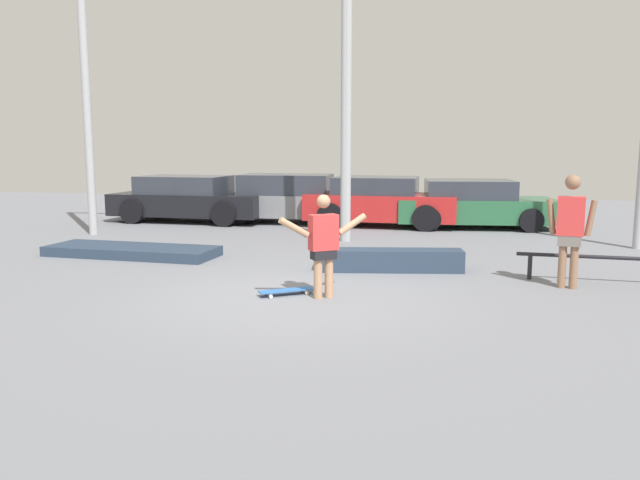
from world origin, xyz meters
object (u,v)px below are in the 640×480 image
at_px(manual_pad, 132,251).
at_px(grind_rail, 596,261).
at_px(parked_car_red, 380,202).
at_px(parked_car_green, 473,204).
at_px(skateboard, 286,291).
at_px(parked_car_grey, 291,199).
at_px(skateboarder, 324,242).
at_px(parked_car_black, 189,199).
at_px(bystander, 570,226).
at_px(grind_box, 391,260).

relative_size(manual_pad, grind_rail, 1.42).
bearing_deg(parked_car_red, parked_car_green, 5.47).
height_order(skateboard, parked_car_grey, parked_car_grey).
bearing_deg(manual_pad, parked_car_red, 51.46).
bearing_deg(parked_car_green, skateboarder, -111.69).
bearing_deg(skateboard, parked_car_black, 87.46).
height_order(skateboarder, skateboard, skateboarder).
xyz_separation_m(parked_car_red, bystander, (3.38, -7.07, 0.30)).
distance_m(grind_box, grind_rail, 3.25).
height_order(skateboarder, manual_pad, skateboarder).
xyz_separation_m(skateboard, grind_box, (1.38, 2.04, 0.12)).
relative_size(grind_rail, parked_car_green, 0.57).
distance_m(grind_rail, bystander, 0.93).
height_order(skateboarder, bystander, bystander).
distance_m(parked_car_grey, parked_car_green, 5.00).
bearing_deg(bystander, parked_car_green, -69.08).
height_order(parked_car_black, parked_car_red, parked_car_red).
height_order(manual_pad, parked_car_red, parked_car_red).
distance_m(manual_pad, bystander, 8.00).
height_order(manual_pad, grind_rail, grind_rail).
bearing_deg(grind_box, skateboard, -124.14).
relative_size(manual_pad, parked_car_grey, 0.74).
bearing_deg(skateboarder, parked_car_black, 89.29).
xyz_separation_m(skateboarder, parked_car_red, (0.15, 8.31, -0.15)).
bearing_deg(skateboarder, manual_pad, 114.19).
distance_m(skateboard, grind_box, 2.47).
bearing_deg(parked_car_red, skateboarder, -87.88).
relative_size(grind_box, parked_car_red, 0.60).
bearing_deg(parked_car_grey, parked_car_red, -8.03).
bearing_deg(parked_car_grey, bystander, -51.86).
bearing_deg(skateboarder, skateboard, 138.65).
relative_size(grind_box, bystander, 1.43).
bearing_deg(grind_box, parked_car_red, 96.20).
relative_size(grind_rail, parked_car_black, 0.53).
distance_m(skateboarder, skateboard, 0.93).
distance_m(skateboard, parked_car_green, 8.92).
xyz_separation_m(grind_rail, bystander, (-0.52, -0.49, 0.61)).
height_order(manual_pad, parked_car_green, parked_car_green).
xyz_separation_m(skateboard, parked_car_green, (3.16, 8.32, 0.55)).
distance_m(grind_box, parked_car_black, 8.75).
distance_m(manual_pad, parked_car_red, 7.13).
distance_m(skateboard, manual_pad, 4.58).
relative_size(skateboard, manual_pad, 0.23).
height_order(skateboarder, grind_rail, skateboarder).
relative_size(manual_pad, parked_car_red, 0.83).
bearing_deg(parked_car_black, skateboard, -56.03).
xyz_separation_m(skateboard, parked_car_red, (0.71, 8.23, 0.59)).
relative_size(skateboarder, parked_car_red, 0.36).
height_order(skateboarder, parked_car_black, skateboarder).
relative_size(parked_car_grey, bystander, 2.65).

